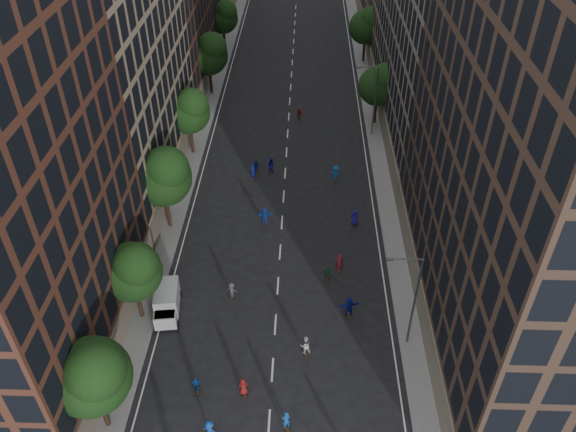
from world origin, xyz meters
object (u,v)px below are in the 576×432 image
object	(u,v)px
streetlamp_far	(373,97)
cargo_van	(167,302)
streetlamp_near	(412,297)
skater_1	(286,421)

from	to	relation	value
streetlamp_far	cargo_van	size ratio (longest dim) A/B	2.01
streetlamp_near	cargo_van	size ratio (longest dim) A/B	2.01
streetlamp_near	cargo_van	bearing A→B (deg)	172.47
cargo_van	streetlamp_far	bearing A→B (deg)	50.47
streetlamp_near	cargo_van	distance (m)	20.04
cargo_van	streetlamp_near	bearing A→B (deg)	-14.44
streetlamp_near	cargo_van	xyz separation A→B (m)	(-19.47, 2.57, -3.96)
streetlamp_far	skater_1	bearing A→B (deg)	-102.65
streetlamp_far	skater_1	size ratio (longest dim) A/B	5.18
streetlamp_near	skater_1	xyz separation A→B (m)	(-9.15, -7.79, -4.29)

